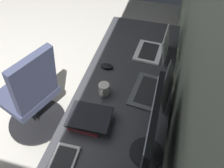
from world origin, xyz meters
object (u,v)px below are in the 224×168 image
Objects in this scene: book_stack_near at (89,117)px; office_chair at (32,98)px; laptop_leftmost at (155,49)px; coffee_mug at (104,89)px; laptop_left at (155,89)px; mouse_main at (107,66)px; drawer_pedestal at (125,124)px; monitor_primary at (151,130)px.

office_chair is (-0.26, -0.65, -0.31)m from book_stack_near.
coffee_mug is (0.56, -0.30, -0.01)m from laptop_leftmost.
mouse_main is (-0.18, -0.42, -0.03)m from laptop_left.
drawer_pedestal is 0.72× the size of office_chair.
office_chair reaches higher than mouse_main.
monitor_primary is (0.42, 0.21, 0.63)m from drawer_pedestal.
office_chair is (0.27, -0.61, -0.29)m from mouse_main.
monitor_primary reaches higher than drawer_pedestal.
monitor_primary is 0.52× the size of office_chair.
laptop_leftmost reaches higher than coffee_mug.
book_stack_near is at bearing -108.04° from monitor_primary.
monitor_primary is 0.58m from coffee_mug.
laptop_left is at bearing 104.31° from coffee_mug.
coffee_mug is at bearing 89.50° from office_chair.
mouse_main reaches higher than drawer_pedestal.
laptop_leftmost is at bearing 158.56° from book_stack_near.
laptop_leftmost is 2.97× the size of mouse_main.
laptop_left reaches higher than mouse_main.
monitor_primary is at bearing 4.90° from laptop_leftmost.
mouse_main is (-0.24, -0.22, 0.40)m from drawer_pedestal.
coffee_mug is at bearing -28.02° from laptop_leftmost.
drawer_pedestal is 1.37× the size of monitor_primary.
drawer_pedestal is at bearing 146.94° from book_stack_near.
laptop_left is at bearing 7.58° from laptop_leftmost.
office_chair reaches higher than book_stack_near.
monitor_primary is 1.24m from office_chair.
laptop_left is (-0.48, -0.02, -0.20)m from monitor_primary.
monitor_primary reaches higher than laptop_leftmost.
monitor_primary is 4.88× the size of mouse_main.
monitor_primary is at bearing 33.38° from mouse_main.
laptop_leftmost is 0.47m from laptop_left.
office_chair is (-0.39, -1.05, -0.53)m from monitor_primary.
book_stack_near is 0.77m from office_chair.
laptop_leftmost reaches higher than drawer_pedestal.
mouse_main is 0.87× the size of coffee_mug.
laptop_left is at bearing -177.71° from monitor_primary.
drawer_pedestal is 2.46× the size of book_stack_near.
laptop_leftmost is 0.46m from mouse_main.
coffee_mug reaches higher than book_stack_near.
book_stack_near reaches higher than drawer_pedestal.
mouse_main is at bearing -146.62° from monitor_primary.
book_stack_near is 2.36× the size of coffee_mug.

